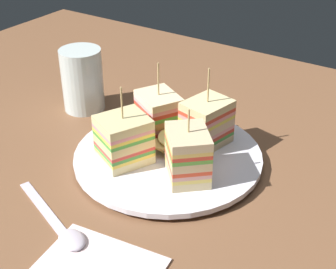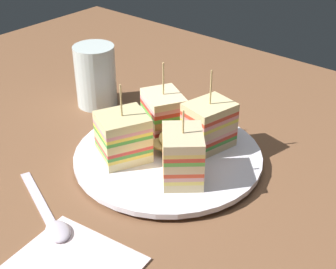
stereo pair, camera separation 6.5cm
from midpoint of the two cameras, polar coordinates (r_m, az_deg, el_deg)
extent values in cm
cube|color=brown|center=(68.22, -2.75, -3.89)|extent=(127.11, 90.30, 1.80)
cylinder|color=white|center=(67.53, -2.77, -3.05)|extent=(16.14, 16.14, 0.63)
cylinder|color=white|center=(67.14, -2.79, -2.56)|extent=(26.04, 26.04, 0.77)
cube|color=beige|center=(61.96, -0.72, -4.67)|extent=(7.89, 7.99, 1.14)
cube|color=#9E7242|center=(64.47, -1.10, -3.09)|extent=(3.76, 3.42, 1.14)
cube|color=#EACF5B|center=(61.47, -0.73, -4.04)|extent=(7.89, 7.99, 0.55)
cube|color=#D8968D|center=(61.16, -0.73, -3.62)|extent=(7.89, 7.99, 0.55)
cube|color=#DD4527|center=(60.85, -0.73, -3.19)|extent=(7.89, 7.99, 0.55)
cube|color=#D7B682|center=(60.37, -0.74, -2.53)|extent=(7.89, 7.99, 1.14)
cube|color=#9E7242|center=(62.95, -1.13, -0.99)|extent=(3.76, 3.42, 1.14)
cube|color=#5BA53D|center=(59.91, -0.74, -1.86)|extent=(7.89, 7.99, 0.55)
cube|color=#D6412E|center=(59.62, -0.75, -1.42)|extent=(7.89, 7.99, 0.55)
cube|color=#E4BF5B|center=(59.32, -0.75, -0.97)|extent=(7.89, 7.99, 0.55)
cube|color=beige|center=(58.88, -0.76, -0.27)|extent=(7.89, 7.99, 1.14)
cylinder|color=tan|center=(57.80, -0.77, 1.53)|extent=(0.24, 0.24, 3.11)
cube|color=beige|center=(68.95, 1.78, -0.63)|extent=(6.30, 7.26, 1.10)
cube|color=#B2844C|center=(67.09, -0.07, -1.59)|extent=(4.89, 1.32, 1.10)
cube|color=green|center=(68.52, 1.80, -0.04)|extent=(6.30, 7.26, 0.54)
cube|color=red|center=(68.24, 1.80, 0.35)|extent=(6.30, 7.26, 0.54)
cube|color=#F0A094|center=(67.96, 1.81, 0.74)|extent=(6.30, 7.26, 0.54)
cube|color=beige|center=(67.55, 1.82, 1.34)|extent=(6.30, 7.26, 1.10)
cube|color=#B2844C|center=(65.66, -0.07, 0.41)|extent=(4.89, 1.32, 1.10)
cube|color=#EDDA4D|center=(67.15, 1.83, 1.95)|extent=(6.30, 7.26, 0.54)
cube|color=pink|center=(66.89, 1.84, 2.36)|extent=(6.30, 7.26, 0.54)
cube|color=#D8442D|center=(66.63, 1.85, 2.77)|extent=(6.30, 7.26, 0.54)
cube|color=beige|center=(66.24, 1.86, 3.39)|extent=(6.30, 7.26, 1.10)
cylinder|color=tan|center=(64.90, 1.91, 5.75)|extent=(0.24, 0.24, 4.94)
cube|color=beige|center=(71.77, -3.69, 0.67)|extent=(7.95, 7.44, 1.03)
cube|color=#9E7242|center=(69.34, -2.63, -0.48)|extent=(2.59, 4.41, 1.03)
cube|color=red|center=(71.36, -3.71, 1.23)|extent=(7.95, 7.44, 0.60)
cube|color=pink|center=(71.07, -3.73, 1.65)|extent=(7.95, 7.44, 0.60)
cube|color=beige|center=(70.67, -3.75, 2.22)|extent=(7.95, 7.44, 1.03)
cube|color=#9E7242|center=(68.21, -2.67, 1.11)|extent=(2.59, 4.41, 1.03)
cube|color=green|center=(70.28, -3.77, 2.80)|extent=(7.95, 7.44, 0.60)
cube|color=red|center=(70.00, -3.79, 3.23)|extent=(7.95, 7.44, 0.60)
cube|color=pink|center=(69.73, -3.80, 3.67)|extent=(7.95, 7.44, 0.60)
cube|color=beige|center=(69.36, -3.83, 4.26)|extent=(7.95, 7.44, 1.03)
cylinder|color=tan|center=(68.08, -3.91, 6.48)|extent=(0.24, 0.24, 4.86)
cube|color=beige|center=(65.79, -7.97, -2.64)|extent=(7.89, 8.16, 1.15)
cube|color=#9E7242|center=(66.81, -5.56, -1.89)|extent=(5.19, 2.63, 1.15)
cube|color=#F1D24B|center=(65.34, -8.03, -2.04)|extent=(7.89, 8.16, 0.50)
cube|color=green|center=(65.07, -8.06, -1.67)|extent=(7.89, 8.16, 0.50)
cube|color=#D33E36|center=(64.81, -8.09, -1.30)|extent=(7.89, 8.16, 0.50)
cube|color=#DCC380|center=(64.37, -8.14, -0.68)|extent=(7.89, 8.16, 1.15)
cube|color=#B2844C|center=(65.42, -5.68, 0.05)|extent=(5.19, 2.63, 1.15)
cube|color=green|center=(63.95, -8.20, -0.06)|extent=(7.89, 8.16, 0.50)
cube|color=yellow|center=(63.69, -8.23, 0.33)|extent=(7.89, 8.16, 0.50)
cube|color=pink|center=(63.44, -8.26, 0.71)|extent=(7.89, 8.16, 0.50)
cube|color=#D5C589|center=(63.04, -8.32, 1.36)|extent=(7.89, 8.16, 1.15)
cylinder|color=tan|center=(61.71, -8.51, 3.61)|extent=(0.24, 0.24, 4.44)
cylinder|color=#E1D97F|center=(67.35, -2.23, -1.73)|extent=(5.27, 5.27, 0.66)
cylinder|color=#EDC070|center=(67.97, -2.49, -1.07)|extent=(4.35, 4.31, 0.98)
cylinder|color=#E1BE68|center=(66.53, -3.33, -1.29)|extent=(4.92, 4.92, 0.64)
cylinder|color=#E3DA7E|center=(66.63, -1.91, -0.54)|extent=(5.73, 5.75, 0.94)
cylinder|color=#E0AE64|center=(66.75, -1.92, -0.65)|extent=(4.02, 4.02, 0.32)
cube|color=silver|center=(62.44, -17.56, -8.19)|extent=(11.36, 5.24, 0.25)
ellipsoid|color=silver|center=(56.71, -14.95, -11.87)|extent=(4.57, 3.95, 1.00)
cylinder|color=silver|center=(80.94, -12.37, 6.27)|extent=(6.75, 6.75, 10.34)
cylinder|color=white|center=(82.15, -12.14, 4.46)|extent=(6.21, 6.21, 4.60)
camera|label=1|loc=(0.03, -92.86, -1.72)|focal=51.70mm
camera|label=2|loc=(0.03, 87.14, 1.72)|focal=51.70mm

